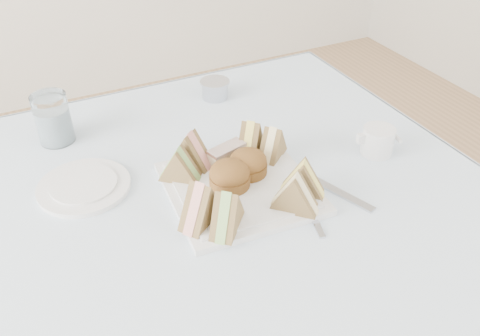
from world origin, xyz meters
name	(u,v)px	position (x,y,z in m)	size (l,w,h in m)	color
tablecloth	(216,220)	(0.00, 0.00, 0.74)	(1.02, 1.02, 0.01)	silver
serving_plate	(240,188)	(0.07, 0.05, 0.75)	(0.25, 0.25, 0.01)	silver
sandwich_fl_a	(201,202)	(-0.03, -0.01, 0.80)	(0.08, 0.04, 0.08)	olive
sandwich_fl_b	(227,210)	(0.00, -0.04, 0.79)	(0.08, 0.04, 0.07)	olive
sandwich_fr_a	(303,177)	(0.15, -0.02, 0.79)	(0.08, 0.04, 0.07)	olive
sandwich_fr_b	(295,192)	(0.12, -0.05, 0.79)	(0.08, 0.04, 0.07)	olive
sandwich_bl_a	(179,163)	(-0.02, 0.11, 0.79)	(0.07, 0.03, 0.07)	olive
sandwich_bl_b	(191,149)	(0.02, 0.14, 0.79)	(0.08, 0.04, 0.07)	olive
sandwich_br_a	(273,142)	(0.16, 0.10, 0.79)	(0.07, 0.03, 0.07)	olive
sandwich_br_b	(251,137)	(0.13, 0.13, 0.79)	(0.08, 0.04, 0.07)	olive
scone_left	(230,175)	(0.05, 0.05, 0.78)	(0.07, 0.07, 0.05)	brown
scone_right	(248,163)	(0.10, 0.07, 0.78)	(0.07, 0.07, 0.05)	brown
pastry_slice	(227,155)	(0.08, 0.12, 0.78)	(0.07, 0.03, 0.03)	beige
side_plate	(84,186)	(-0.18, 0.18, 0.75)	(0.16, 0.16, 0.01)	silver
water_glass	(53,119)	(-0.19, 0.36, 0.80)	(0.07, 0.07, 0.10)	white
tea_strainer	(215,90)	(0.17, 0.38, 0.77)	(0.07, 0.07, 0.04)	#B4B6C0
knife	(324,185)	(0.21, -0.01, 0.75)	(0.02, 0.20, 0.00)	#B4B6C0
fork	(306,201)	(0.16, -0.03, 0.75)	(0.01, 0.18, 0.00)	#B4B6C0
creamer_jug	(378,141)	(0.36, 0.04, 0.77)	(0.06, 0.06, 0.05)	silver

